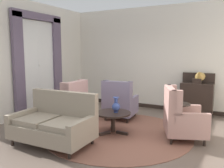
{
  "coord_description": "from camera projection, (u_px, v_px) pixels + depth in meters",
  "views": [
    {
      "loc": [
        2.29,
        -4.27,
        1.8
      ],
      "look_at": [
        -0.16,
        0.32,
        1.1
      ],
      "focal_mm": 37.8,
      "sensor_mm": 36.0,
      "label": 1
    }
  ],
  "objects": [
    {
      "name": "wall_left",
      "position": [
        39.0,
        59.0,
        6.98
      ],
      "size": [
        0.08,
        4.18,
        3.22
      ],
      "primitive_type": "cube",
      "color": "silver",
      "rests_on": "ground"
    },
    {
      "name": "gramophone",
      "position": [
        199.0,
        76.0,
        6.54
      ],
      "size": [
        0.32,
        0.39,
        0.45
      ],
      "color": "black",
      "rests_on": "sideboard"
    },
    {
      "name": "side_table",
      "position": [
        179.0,
        117.0,
        5.0
      ],
      "size": [
        0.46,
        0.46,
        0.73
      ],
      "color": "black",
      "rests_on": "ground"
    },
    {
      "name": "area_rug",
      "position": [
        118.0,
        132.0,
        5.3
      ],
      "size": [
        3.27,
        3.27,
        0.01
      ],
      "primitive_type": "cylinder",
      "color": "brown",
      "rests_on": "ground"
    },
    {
      "name": "armchair_near_window",
      "position": [
        181.0,
        118.0,
        4.87
      ],
      "size": [
        1.05,
        1.07,
        1.09
      ],
      "rotation": [
        0.0,
        0.0,
        1.95
      ],
      "color": "tan",
      "rests_on": "ground"
    },
    {
      "name": "coffee_table",
      "position": [
        113.0,
        117.0,
        5.22
      ],
      "size": [
        0.78,
        0.78,
        0.48
      ],
      "color": "black",
      "rests_on": "ground"
    },
    {
      "name": "sideboard",
      "position": [
        197.0,
        97.0,
        6.71
      ],
      "size": [
        0.88,
        0.39,
        1.21
      ],
      "color": "black",
      "rests_on": "ground"
    },
    {
      "name": "settee",
      "position": [
        54.0,
        124.0,
        4.62
      ],
      "size": [
        1.59,
        0.94,
        1.01
      ],
      "rotation": [
        0.0,
        0.0,
        0.03
      ],
      "color": "gray",
      "rests_on": "ground"
    },
    {
      "name": "porcelain_vase",
      "position": [
        116.0,
        106.0,
        5.19
      ],
      "size": [
        0.18,
        0.18,
        0.34
      ],
      "color": "#384C93",
      "rests_on": "coffee_table"
    },
    {
      "name": "baseboard_back",
      "position": [
        155.0,
        107.0,
        7.59
      ],
      "size": [
        5.84,
        0.03,
        0.12
      ],
      "primitive_type": "cube",
      "color": "black",
      "rests_on": "ground"
    },
    {
      "name": "window_with_curtains",
      "position": [
        39.0,
        60.0,
        6.84
      ],
      "size": [
        0.12,
        1.83,
        2.83
      ],
      "color": "silver"
    },
    {
      "name": "ground",
      "position": [
        112.0,
        137.0,
        5.04
      ],
      "size": [
        8.36,
        8.36,
        0.0
      ],
      "primitive_type": "plane",
      "color": "brown"
    },
    {
      "name": "wall_back",
      "position": [
        156.0,
        58.0,
        7.44
      ],
      "size": [
        6.0,
        0.08,
        3.22
      ],
      "primitive_type": "cube",
      "color": "silver",
      "rests_on": "ground"
    },
    {
      "name": "armchair_near_sideboard",
      "position": [
        119.0,
        103.0,
        6.29
      ],
      "size": [
        0.86,
        0.91,
        1.07
      ],
      "rotation": [
        0.0,
        0.0,
        3.25
      ],
      "color": "slate",
      "rests_on": "ground"
    },
    {
      "name": "armchair_foreground_right",
      "position": [
        68.0,
        106.0,
        5.97
      ],
      "size": [
        0.91,
        0.85,
        1.09
      ],
      "rotation": [
        0.0,
        0.0,
        4.74
      ],
      "color": "tan",
      "rests_on": "ground"
    }
  ]
}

